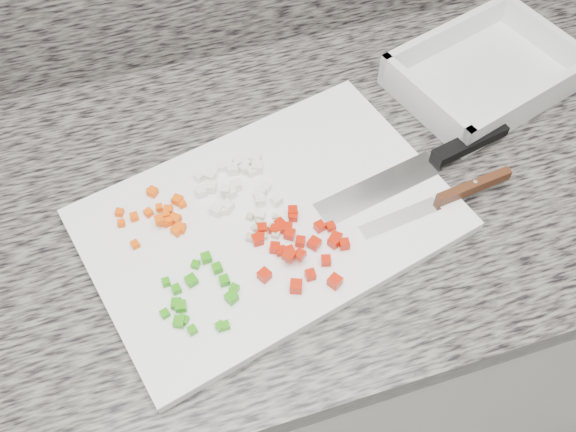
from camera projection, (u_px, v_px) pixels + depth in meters
name	position (u px, v px, depth m)	size (l,w,h in m)	color
cabinet	(255.00, 335.00, 1.28)	(3.92, 0.62, 0.86)	white
countertop	(241.00, 203.00, 0.91)	(3.96, 0.64, 0.04)	#66625A
cutting_board	(269.00, 220.00, 0.86)	(0.47, 0.32, 0.02)	white
carrot_pile	(161.00, 214.00, 0.85)	(0.09, 0.09, 0.02)	#FB5505
onion_pile	(237.00, 185.00, 0.88)	(0.11, 0.11, 0.02)	white
green_pepper_pile	(199.00, 296.00, 0.78)	(0.10, 0.11, 0.01)	#29930D
red_pepper_pile	(298.00, 246.00, 0.82)	(0.13, 0.13, 0.02)	#BD1702
garlic_pile	(263.00, 228.00, 0.84)	(0.05, 0.05, 0.01)	beige
chef_knife	(440.00, 158.00, 0.90)	(0.31, 0.10, 0.02)	white
paring_knife	(455.00, 194.00, 0.87)	(0.23, 0.05, 0.02)	white
tray	(485.00, 75.00, 1.00)	(0.32, 0.27, 0.06)	silver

